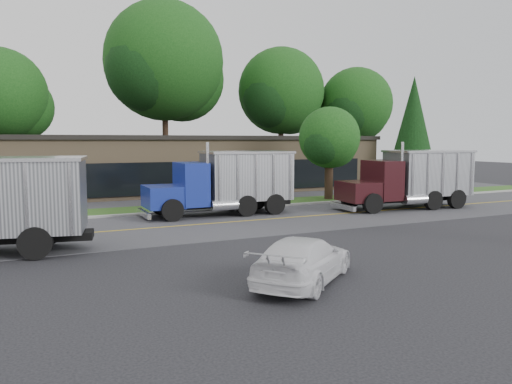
# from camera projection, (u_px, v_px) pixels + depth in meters

# --- Properties ---
(ground) EXTENTS (140.00, 140.00, 0.00)m
(ground) POSITION_uv_depth(u_px,v_px,m) (328.00, 265.00, 15.89)
(ground) COLOR #323237
(ground) RESTS_ON ground
(road) EXTENTS (60.00, 8.00, 0.02)m
(road) POSITION_uv_depth(u_px,v_px,m) (224.00, 223.00, 23.98)
(road) COLOR #55555A
(road) RESTS_ON ground
(center_line) EXTENTS (60.00, 0.12, 0.01)m
(center_line) POSITION_uv_depth(u_px,v_px,m) (224.00, 223.00, 23.98)
(center_line) COLOR gold
(center_line) RESTS_ON ground
(curb) EXTENTS (60.00, 0.30, 0.12)m
(curb) POSITION_uv_depth(u_px,v_px,m) (196.00, 212.00, 27.75)
(curb) COLOR #9E9E99
(curb) RESTS_ON ground
(grass_verge) EXTENTS (60.00, 3.40, 0.03)m
(grass_verge) POSITION_uv_depth(u_px,v_px,m) (186.00, 208.00, 29.37)
(grass_verge) COLOR #1F4E1B
(grass_verge) RESTS_ON ground
(far_parking) EXTENTS (60.00, 7.00, 0.02)m
(far_parking) POSITION_uv_depth(u_px,v_px,m) (164.00, 199.00, 33.86)
(far_parking) COLOR #55555A
(far_parking) RESTS_ON ground
(strip_mall) EXTENTS (32.00, 12.00, 4.00)m
(strip_mall) POSITION_uv_depth(u_px,v_px,m) (168.00, 165.00, 39.90)
(strip_mall) COLOR #8C7456
(strip_mall) RESTS_ON ground
(tree_far_b) EXTENTS (8.15, 7.67, 11.62)m
(tree_far_b) POSITION_uv_depth(u_px,v_px,m) (1.00, 99.00, 41.55)
(tree_far_b) COLOR #382619
(tree_far_b) RESTS_ON ground
(tree_far_c) EXTENTS (11.94, 11.24, 17.03)m
(tree_far_c) POSITION_uv_depth(u_px,v_px,m) (166.00, 67.00, 47.23)
(tree_far_c) COLOR #382619
(tree_far_c) RESTS_ON ground
(tree_far_d) EXTENTS (9.44, 8.89, 13.47)m
(tree_far_d) POSITION_uv_depth(u_px,v_px,m) (282.00, 95.00, 51.64)
(tree_far_d) COLOR #382619
(tree_far_d) RESTS_ON ground
(tree_far_e) EXTENTS (8.19, 7.70, 11.68)m
(tree_far_e) POSITION_uv_depth(u_px,v_px,m) (356.00, 108.00, 53.36)
(tree_far_e) COLOR #382619
(tree_far_e) RESTS_ON ground
(evergreen_right) EXTENTS (3.99, 3.99, 9.07)m
(evergreen_right) POSITION_uv_depth(u_px,v_px,m) (413.00, 128.00, 40.08)
(evergreen_right) COLOR #382619
(evergreen_right) RESTS_ON ground
(tree_verge) EXTENTS (4.34, 4.08, 6.19)m
(tree_verge) POSITION_uv_depth(u_px,v_px,m) (330.00, 141.00, 33.30)
(tree_verge) COLOR #382619
(tree_verge) RESTS_ON ground
(dump_truck_blue) EXTENTS (7.98, 2.79, 3.36)m
(dump_truck_blue) POSITION_uv_depth(u_px,v_px,m) (228.00, 181.00, 26.56)
(dump_truck_blue) COLOR black
(dump_truck_blue) RESTS_ON ground
(dump_truck_maroon) EXTENTS (8.25, 3.26, 3.36)m
(dump_truck_maroon) POSITION_uv_depth(u_px,v_px,m) (412.00, 177.00, 29.01)
(dump_truck_maroon) COLOR black
(dump_truck_maroon) RESTS_ON ground
(rally_car) EXTENTS (4.58, 4.24, 1.29)m
(rally_car) POSITION_uv_depth(u_px,v_px,m) (303.00, 260.00, 13.88)
(rally_car) COLOR white
(rally_car) RESTS_ON ground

